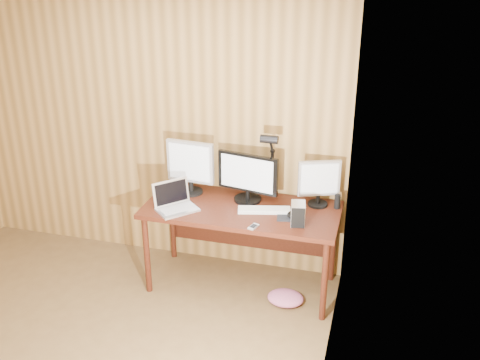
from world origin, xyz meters
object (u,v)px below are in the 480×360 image
at_px(monitor_center, 248,177).
at_px(laptop, 175,202).
at_px(monitor_right, 319,182).
at_px(mouse, 291,214).
at_px(desk_lamp, 271,156).
at_px(keyboard, 264,210).
at_px(phone, 254,227).
at_px(monitor_left, 190,166).
at_px(desk, 244,217).
at_px(speaker, 337,202).
at_px(hard_drive, 298,214).

distance_m(monitor_center, laptop, 0.64).
distance_m(monitor_center, monitor_right, 0.59).
height_order(monitor_center, laptop, monitor_center).
height_order(monitor_right, mouse, monitor_right).
xyz_separation_m(laptop, desk_lamp, (0.71, 0.38, 0.33)).
xyz_separation_m(keyboard, desk_lamp, (-0.01, 0.24, 0.38)).
bearing_deg(keyboard, phone, -106.99).
relative_size(monitor_left, monitor_right, 1.20).
bearing_deg(desk_lamp, desk, -125.12).
height_order(desk, speaker, speaker).
distance_m(desk, laptop, 0.60).
height_order(desk, keyboard, keyboard).
bearing_deg(hard_drive, laptop, 170.30).
height_order(keyboard, desk_lamp, desk_lamp).
relative_size(monitor_left, desk_lamp, 0.75).
bearing_deg(mouse, hard_drive, -58.33).
relative_size(monitor_right, hard_drive, 2.28).
distance_m(monitor_left, hard_drive, 1.05).
bearing_deg(phone, speaker, 58.15).
xyz_separation_m(laptop, keyboard, (0.72, 0.15, -0.05)).
xyz_separation_m(hard_drive, desk_lamp, (-0.31, 0.38, 0.30)).
relative_size(laptop, speaker, 3.32).
xyz_separation_m(monitor_right, mouse, (-0.17, -0.26, -0.19)).
xyz_separation_m(monitor_center, keyboard, (0.18, -0.16, -0.20)).
relative_size(monitor_right, desk_lamp, 0.63).
relative_size(phone, desk_lamp, 0.18).
bearing_deg(monitor_center, monitor_left, -171.69).
bearing_deg(phone, laptop, -174.36).
relative_size(desk, hard_drive, 9.30).
height_order(monitor_center, monitor_left, monitor_left).
xyz_separation_m(monitor_center, laptop, (-0.54, -0.30, -0.16)).
bearing_deg(keyboard, desk, 143.68).
bearing_deg(mouse, monitor_right, 53.46).
bearing_deg(speaker, monitor_center, -176.26).
xyz_separation_m(monitor_center, monitor_left, (-0.51, 0.02, 0.04)).
bearing_deg(laptop, speaker, -31.43).
bearing_deg(mouse, monitor_left, 163.39).
bearing_deg(laptop, desk, -23.42).
bearing_deg(monitor_center, hard_drive, -21.84).
height_order(mouse, speaker, speaker).
bearing_deg(phone, monitor_left, 162.52).
distance_m(desk, speaker, 0.79).
bearing_deg(monitor_right, keyboard, -172.28).
bearing_deg(laptop, desk_lamp, -18.32).
distance_m(speaker, desk_lamp, 0.66).
relative_size(monitor_center, hard_drive, 3.06).
distance_m(laptop, hard_drive, 1.01).
height_order(monitor_center, speaker, monitor_center).
bearing_deg(desk_lamp, phone, -76.71).
xyz_separation_m(monitor_center, speaker, (0.74, 0.05, -0.16)).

